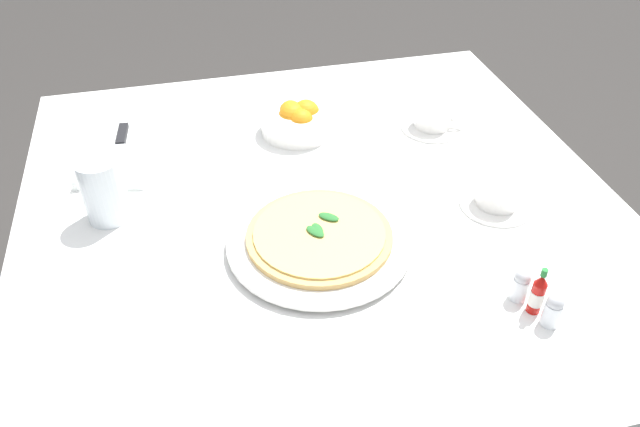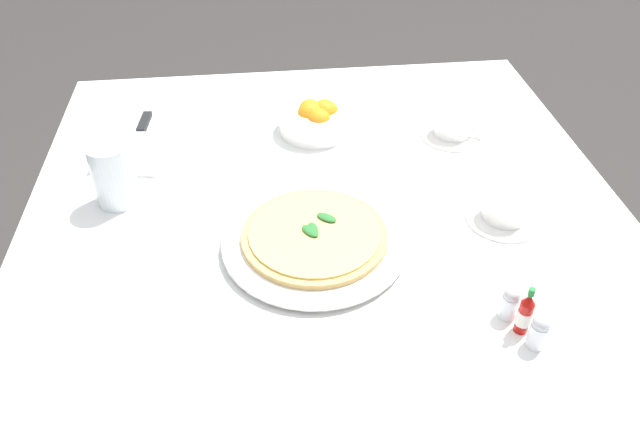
{
  "view_description": "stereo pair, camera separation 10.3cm",
  "coord_description": "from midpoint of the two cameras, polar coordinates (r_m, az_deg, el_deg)",
  "views": [
    {
      "loc": [
        0.86,
        -0.21,
        1.41
      ],
      "look_at": [
        0.06,
        -0.02,
        0.75
      ],
      "focal_mm": 34.76,
      "sensor_mm": 36.0,
      "label": 1
    },
    {
      "loc": [
        0.88,
        -0.11,
        1.41
      ],
      "look_at": [
        0.06,
        -0.02,
        0.75
      ],
      "focal_mm": 34.76,
      "sensor_mm": 36.0,
      "label": 2
    }
  ],
  "objects": [
    {
      "name": "napkin_folded",
      "position": [
        1.3,
        -20.04,
        5.14
      ],
      "size": [
        0.24,
        0.17,
        0.02
      ],
      "rotation": [
        0.0,
        0.0,
        -0.21
      ],
      "color": "white",
      "rests_on": "dining_table"
    },
    {
      "name": "dinner_knife",
      "position": [
        1.29,
        -20.2,
        5.59
      ],
      "size": [
        0.2,
        0.04,
        0.01
      ],
      "rotation": [
        0.0,
        0.0,
        -0.1
      ],
      "color": "silver",
      "rests_on": "napkin_folded"
    },
    {
      "name": "dining_table",
      "position": [
        1.2,
        -2.4,
        -3.99
      ],
      "size": [
        1.06,
        1.06,
        0.73
      ],
      "color": "white",
      "rests_on": "ground_plane"
    },
    {
      "name": "ground_plane",
      "position": [
        1.66,
        -1.83,
        -19.17
      ],
      "size": [
        8.0,
        8.0,
        0.0
      ],
      "primitive_type": "plane",
      "color": "#33302D"
    },
    {
      "name": "pizza",
      "position": [
        1.0,
        -2.99,
        -2.1
      ],
      "size": [
        0.24,
        0.24,
        0.02
      ],
      "color": "#DBAD60",
      "rests_on": "pizza_plate"
    },
    {
      "name": "water_glass_far_right",
      "position": [
        1.13,
        -21.78,
        1.76
      ],
      "size": [
        0.07,
        0.07,
        0.12
      ],
      "color": "white",
      "rests_on": "dining_table"
    },
    {
      "name": "coffee_cup_back_corner",
      "position": [
        1.32,
        8.18,
        8.68
      ],
      "size": [
        0.13,
        0.13,
        0.06
      ],
      "color": "white",
      "rests_on": "dining_table"
    },
    {
      "name": "salt_shaker",
      "position": [
        0.93,
        17.67,
        -8.73
      ],
      "size": [
        0.03,
        0.03,
        0.06
      ],
      "color": "white",
      "rests_on": "dining_table"
    },
    {
      "name": "hot_sauce_bottle",
      "position": [
        0.93,
        16.44,
        -7.28
      ],
      "size": [
        0.02,
        0.02,
        0.08
      ],
      "color": "#B7140F",
      "rests_on": "dining_table"
    },
    {
      "name": "coffee_cup_near_left",
      "position": [
        1.12,
        13.57,
        1.7
      ],
      "size": [
        0.13,
        0.13,
        0.06
      ],
      "color": "white",
      "rests_on": "dining_table"
    },
    {
      "name": "pepper_shaker",
      "position": [
        0.95,
        15.06,
        -6.62
      ],
      "size": [
        0.03,
        0.03,
        0.06
      ],
      "color": "white",
      "rests_on": "dining_table"
    },
    {
      "name": "pizza_plate",
      "position": [
        1.01,
        -2.97,
        -2.7
      ],
      "size": [
        0.3,
        0.3,
        0.02
      ],
      "color": "white",
      "rests_on": "dining_table"
    },
    {
      "name": "citrus_bowl",
      "position": [
        1.3,
        -4.4,
        8.53
      ],
      "size": [
        0.15,
        0.15,
        0.07
      ],
      "color": "white",
      "rests_on": "dining_table"
    }
  ]
}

